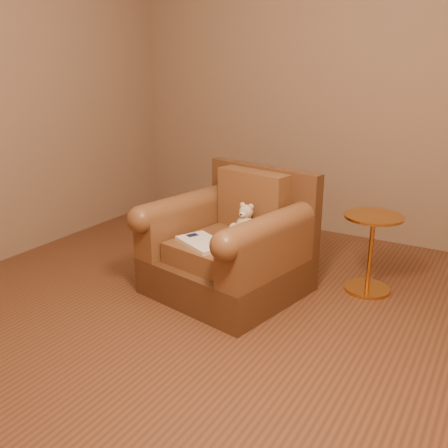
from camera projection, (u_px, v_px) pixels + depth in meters
The scene contains 6 objects.
floor at pixel (218, 327), 2.94m from camera, with size 4.00×4.00×0.00m, color brown.
room at pixel (217, 13), 2.40m from camera, with size 4.02×4.02×2.71m.
armchair at pixel (231, 246), 3.33m from camera, with size 1.04×1.01×0.81m.
teddy_bear at pixel (244, 223), 3.31m from camera, with size 0.16×0.18×0.22m.
guidebook at pixel (203, 243), 3.16m from camera, with size 0.40×0.34×0.03m.
side_table at pixel (371, 251), 3.32m from camera, with size 0.38×0.38×0.54m.
Camera 1 is at (1.35, -2.22, 1.50)m, focal length 40.00 mm.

